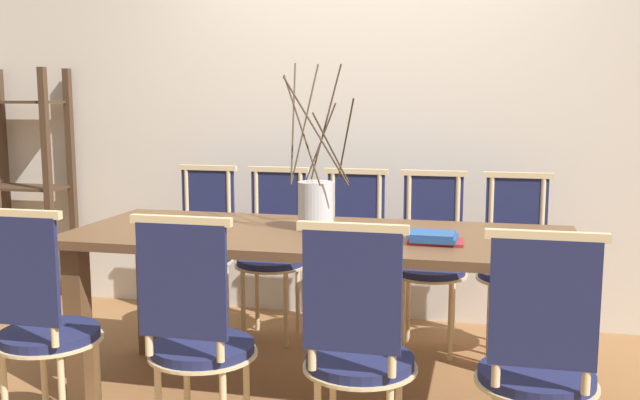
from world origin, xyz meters
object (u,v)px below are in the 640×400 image
shelving_rack (26,188)px  chair_near_center (358,347)px  chair_far_center (352,251)px  dining_table (320,256)px  book_stack (434,238)px  vase_centerpiece (316,203)px

shelving_rack → chair_near_center: bearing=-35.0°
chair_far_center → shelving_rack: (-2.28, 0.29, 0.26)m
dining_table → book_stack: (0.52, -0.11, 0.13)m
dining_table → chair_near_center: chair_near_center is taller
book_stack → shelving_rack: (-2.79, 1.17, -0.02)m
vase_centerpiece → dining_table: bearing=-62.3°
dining_table → shelving_rack: bearing=155.2°
chair_near_center → vase_centerpiece: (-0.35, 0.82, 0.38)m
chair_near_center → book_stack: 0.73m
dining_table → book_stack: bearing=-12.3°
dining_table → vase_centerpiece: 0.24m
vase_centerpiece → shelving_rack: bearing=156.2°
shelving_rack → vase_centerpiece: bearing=-23.8°
chair_near_center → dining_table: bearing=112.4°
chair_far_center → vase_centerpiece: vase_centerpiece is taller
dining_table → chair_near_center: bearing=-67.6°
book_stack → vase_centerpiece: bearing=162.1°
book_stack → dining_table: bearing=167.7°
dining_table → chair_far_center: size_ratio=2.33×
chair_near_center → shelving_rack: size_ratio=0.62×
chair_far_center → book_stack: 1.05m
chair_near_center → chair_far_center: same height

